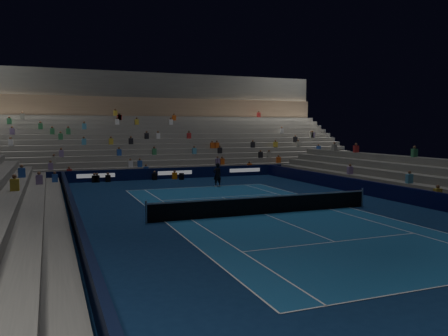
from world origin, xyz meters
TOP-DOWN VIEW (x-y plane):
  - ground at (0.00, 0.00)m, footprint 90.00×90.00m
  - court_surface at (0.00, 0.00)m, footprint 10.97×23.77m
  - sponsor_barrier_far at (0.00, 18.50)m, footprint 44.00×0.25m
  - sponsor_barrier_east at (9.70, 0.00)m, footprint 0.25×37.00m
  - sponsor_barrier_west at (-9.70, 0.00)m, footprint 0.25×37.00m
  - grandstand_main at (0.00, 27.90)m, footprint 44.00×15.20m
  - tennis_net at (0.00, 0.00)m, footprint 12.90×0.10m
  - tennis_player at (1.60, 11.56)m, footprint 0.74×0.53m
  - broadcast_camera at (0.36, 17.42)m, footprint 0.57×0.95m

SIDE VIEW (x-z plane):
  - ground at x=0.00m, z-range 0.00..0.00m
  - court_surface at x=0.00m, z-range 0.00..0.01m
  - broadcast_camera at x=0.36m, z-range 0.01..0.59m
  - sponsor_barrier_far at x=0.00m, z-range 0.00..1.00m
  - sponsor_barrier_east at x=9.70m, z-range 0.00..1.00m
  - sponsor_barrier_west at x=-9.70m, z-range 0.00..1.00m
  - tennis_net at x=0.00m, z-range -0.05..1.05m
  - tennis_player at x=1.60m, z-range 0.00..1.89m
  - grandstand_main at x=0.00m, z-range -2.22..8.98m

